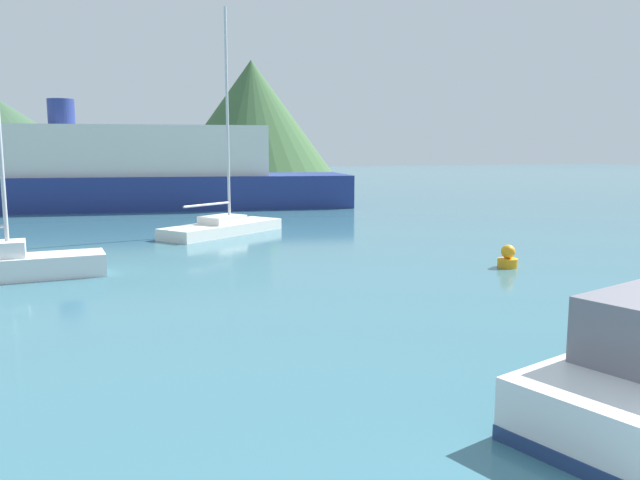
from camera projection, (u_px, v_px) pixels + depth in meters
The scene contains 4 objects.
sailboat_middle at pixel (223, 225), 27.60m from camera, with size 6.10×4.88×9.77m.
ferry_distant at pixel (65, 173), 38.93m from camera, with size 36.31×13.15×6.79m.
buoy_marker at pixel (508, 258), 19.90m from camera, with size 0.64×0.64×0.73m.
hill_central at pixel (252, 117), 99.37m from camera, with size 25.76×25.76×17.65m.
Camera 1 is at (-5.74, -2.13, 3.76)m, focal length 35.00 mm.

